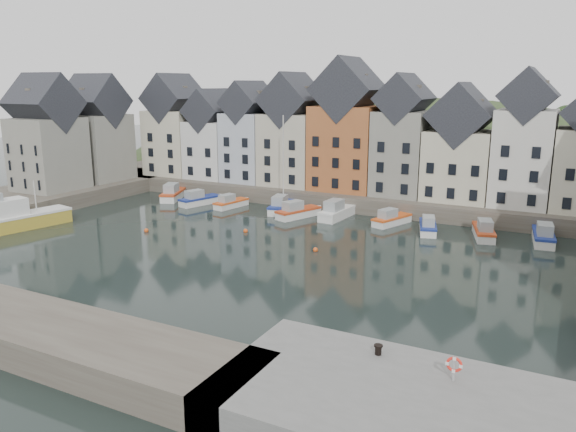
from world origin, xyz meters
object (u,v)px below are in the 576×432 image
Objects in this scene: boat_d at (282,206)px; large_vessel at (17,218)px; mooring_bollard at (378,349)px; life_ring_post at (454,365)px; boat_a at (173,194)px.

large_vessel is at bearing -147.58° from boat_d.
mooring_bollard is 0.43× the size of life_ring_post.
life_ring_post is (29.14, -36.58, 2.05)m from boat_d.
mooring_bollard is (24.97, -35.62, 1.49)m from boat_d.
large_vessel is at bearing 163.93° from life_ring_post.
life_ring_post reaches higher than boat_a.
life_ring_post is (46.80, -36.59, 2.07)m from boat_a.
mooring_bollard is at bearing -4.79° from large_vessel.
large_vessel is 19.93× the size of mooring_bollard.
large_vessel is (-4.86, -21.71, 0.53)m from boat_a.
boat_d reaches higher than mooring_bollard.
boat_a is 5.53× the size of life_ring_post.
boat_d reaches higher than life_ring_post.
boat_a is 12.84× the size of mooring_bollard.
life_ring_post reaches higher than mooring_bollard.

